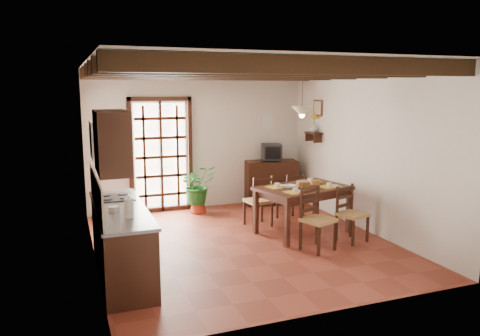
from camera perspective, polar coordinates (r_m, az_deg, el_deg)
name	(u,v)px	position (r m, az deg, el deg)	size (l,w,h in m)	color
ground_plane	(243,243)	(7.55, 0.37, -9.16)	(5.00, 5.00, 0.00)	maroon
room_shell	(243,130)	(7.17, 0.38, 4.70)	(4.52, 5.02, 2.81)	silver
ceiling_beams	(243,71)	(7.15, 0.39, 11.69)	(4.50, 4.34, 0.20)	black
french_door	(161,153)	(9.37, -9.62, 1.81)	(1.26, 0.11, 2.32)	white
kitchen_counter	(121,240)	(6.41, -14.33, -8.51)	(0.64, 2.25, 1.38)	black
upper_cabinet	(112,142)	(5.42, -15.35, 3.07)	(0.35, 0.80, 0.70)	black
range_hood	(105,141)	(6.68, -16.13, 3.23)	(0.38, 0.60, 0.54)	white
counter_items	(118,203)	(6.36, -14.60, -4.10)	(0.50, 1.43, 0.25)	black
dining_table	(303,193)	(7.95, 7.69, -3.01)	(1.66, 1.27, 0.81)	#3C1B13
chair_near_left	(317,231)	(7.27, 9.39, -7.56)	(0.56, 0.55, 0.96)	tan
chair_near_right	(351,224)	(7.79, 13.42, -6.67)	(0.52, 0.50, 0.90)	tan
chair_far_left	(258,210)	(8.40, 2.26, -5.15)	(0.48, 0.46, 0.92)	tan
chair_far_right	(290,205)	(8.85, 6.17, -4.49)	(0.46, 0.44, 0.89)	tan
table_setting	(303,182)	(7.91, 7.72, -1.67)	(1.08, 0.72, 0.10)	yellow
table_bowl	(289,186)	(7.80, 5.99, -2.25)	(0.22, 0.22, 0.05)	white
sideboard	(271,182)	(9.98, 3.83, -1.74)	(1.09, 0.49, 0.93)	black
crt_tv	(272,152)	(9.87, 3.88, 1.97)	(0.47, 0.45, 0.34)	black
fuse_box	(267,121)	(10.04, 3.29, 5.74)	(0.25, 0.03, 0.32)	white
plant_pot	(198,207)	(9.35, -5.14, -4.76)	(0.33, 0.33, 0.20)	maroon
potted_plant	(198,184)	(9.25, -5.18, -2.00)	(1.80, 1.54, 2.00)	#144C19
wall_shelf	(313,135)	(9.56, 8.95, 4.01)	(0.20, 0.42, 0.20)	black
shelf_vase	(314,128)	(9.55, 8.97, 4.84)	(0.15, 0.15, 0.15)	#B2BFB2
shelf_flowers	(314,118)	(9.53, 9.00, 6.08)	(0.14, 0.14, 0.36)	yellow
framed_picture	(318,108)	(9.56, 9.47, 7.23)	(0.03, 0.32, 0.32)	brown
pendant_lamp	(302,110)	(7.86, 7.57, 6.97)	(0.36, 0.36, 0.84)	black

